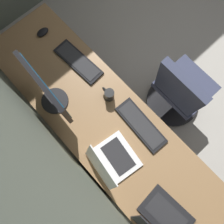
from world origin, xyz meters
TOP-DOWN VIEW (x-y plane):
  - floor_plane at (0.00, 0.00)m, footprint 4.67×4.67m
  - wall_back at (0.00, 1.99)m, footprint 4.42×0.10m
  - desk at (0.08, 1.61)m, footprint 2.27×0.63m
  - drawer_pedestal at (-0.16, 1.64)m, footprint 0.40×0.51m
  - monitor_primary at (0.47, 1.77)m, footprint 0.48×0.20m
  - laptop_leftmost at (-0.63, 1.78)m, footprint 0.34×0.30m
  - laptop_left at (-0.14, 1.76)m, footprint 0.33×0.32m
  - keyboard_main at (0.59, 1.44)m, footprint 0.43×0.17m
  - keyboard_spare at (-0.09, 1.43)m, footprint 0.43×0.16m
  - mouse_main at (0.98, 1.49)m, footprint 0.06×0.10m
  - coffee_mug at (0.22, 1.46)m, footprint 0.11×0.07m
  - office_chair at (-0.10, 0.91)m, footprint 0.56×0.56m

SIDE VIEW (x-z plane):
  - floor_plane at x=0.00m, z-range 0.00..0.00m
  - drawer_pedestal at x=-0.16m, z-range 0.00..0.69m
  - office_chair at x=-0.10m, z-range -0.03..0.94m
  - desk at x=0.08m, z-range 0.30..1.03m
  - keyboard_main at x=0.59m, z-range 0.73..0.75m
  - keyboard_spare at x=-0.09m, z-range 0.73..0.75m
  - mouse_main at x=0.98m, z-range 0.73..0.76m
  - coffee_mug at x=0.22m, z-range 0.73..0.83m
  - laptop_leftmost at x=-0.63m, z-range 0.67..0.89m
  - laptop_left at x=-0.14m, z-range 0.67..0.89m
  - monitor_primary at x=0.47m, z-range 0.76..1.15m
  - wall_back at x=0.00m, z-range 0.00..2.60m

